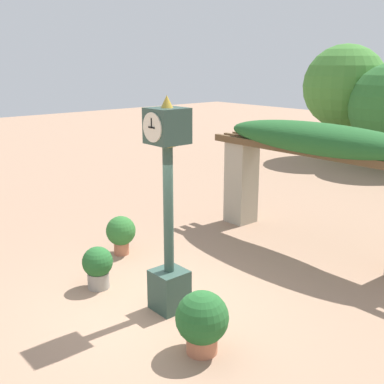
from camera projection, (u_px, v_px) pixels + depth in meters
name	position (u px, v px, depth m)	size (l,w,h in m)	color
ground_plane	(155.00, 308.00, 8.17)	(60.00, 60.00, 0.00)	#9E7A60
pedestal_clock	(168.00, 214.00, 7.71)	(0.55, 0.59, 3.56)	#2D473D
pergola	(317.00, 157.00, 10.40)	(5.68, 1.23, 2.78)	#A89E89
potted_plant_near_left	(98.00, 266.00, 8.78)	(0.56, 0.56, 0.79)	gray
potted_plant_near_right	(121.00, 233.00, 10.32)	(0.64, 0.64, 0.85)	#B26B4C
potted_plant_far_left	(202.00, 320.00, 6.81)	(0.77, 0.77, 0.93)	#B26B4C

